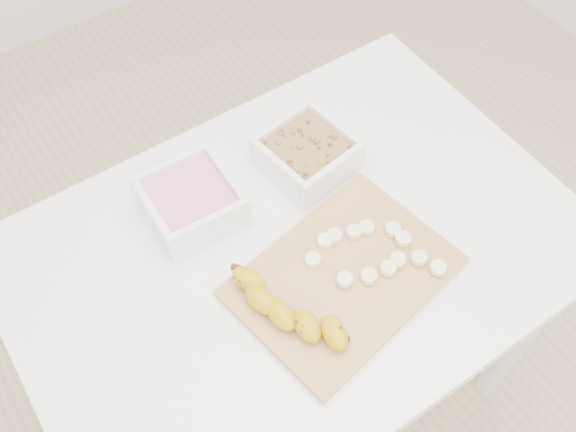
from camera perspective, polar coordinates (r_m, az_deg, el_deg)
ground at (r=1.83m, az=0.54°, el=-14.99°), size 3.50×3.50×0.00m
table at (r=1.23m, az=0.79°, el=-5.03°), size 1.00×0.70×0.75m
bowl_yogurt at (r=1.17m, az=-8.56°, el=1.33°), size 0.17×0.17×0.07m
bowl_granola at (r=1.22m, az=1.68°, el=5.58°), size 0.18×0.18×0.07m
cutting_board at (r=1.11m, az=4.96°, el=-5.39°), size 0.40×0.32×0.01m
banana at (r=1.05m, az=0.22°, el=-8.42°), size 0.10×0.23×0.04m
banana_slices at (r=1.12m, az=7.52°, el=-3.16°), size 0.19×0.18×0.02m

